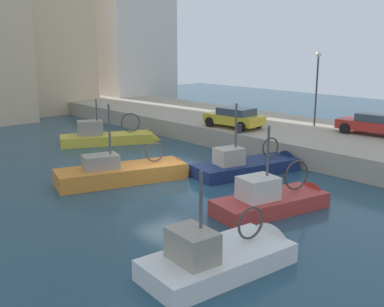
{
  "coord_description": "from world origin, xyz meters",
  "views": [
    {
      "loc": [
        -13.46,
        -16.63,
        6.6
      ],
      "look_at": [
        1.67,
        0.03,
        1.2
      ],
      "focal_mm": 43.47,
      "sensor_mm": 36.0,
      "label": 1
    }
  ],
  "objects_px": {
    "fishing_boat_orange": "(129,179)",
    "mooring_bollard_mid": "(239,129)",
    "fishing_boat_navy": "(252,170)",
    "parked_car_red": "(376,124)",
    "quay_streetlamp": "(317,76)",
    "fishing_boat_red": "(277,206)",
    "fishing_boat_yellow": "(111,141)",
    "parked_car_yellow": "(234,117)",
    "fishing_boat_white": "(229,263)"
  },
  "relations": [
    {
      "from": "fishing_boat_orange",
      "to": "mooring_bollard_mid",
      "type": "bearing_deg",
      "value": 2.73
    },
    {
      "from": "fishing_boat_navy",
      "to": "parked_car_red",
      "type": "relative_size",
      "value": 1.51
    },
    {
      "from": "quay_streetlamp",
      "to": "fishing_boat_red",
      "type": "bearing_deg",
      "value": -152.52
    },
    {
      "from": "fishing_boat_red",
      "to": "fishing_boat_navy",
      "type": "height_order",
      "value": "fishing_boat_navy"
    },
    {
      "from": "fishing_boat_yellow",
      "to": "parked_car_yellow",
      "type": "bearing_deg",
      "value": -47.05
    },
    {
      "from": "fishing_boat_orange",
      "to": "fishing_boat_red",
      "type": "relative_size",
      "value": 1.24
    },
    {
      "from": "fishing_boat_white",
      "to": "fishing_boat_yellow",
      "type": "bearing_deg",
      "value": 68.03
    },
    {
      "from": "fishing_boat_white",
      "to": "fishing_boat_navy",
      "type": "xyz_separation_m",
      "value": [
        8.53,
        6.4,
        -0.01
      ]
    },
    {
      "from": "mooring_bollard_mid",
      "to": "fishing_boat_navy",
      "type": "bearing_deg",
      "value": -129.23
    },
    {
      "from": "fishing_boat_orange",
      "to": "parked_car_yellow",
      "type": "distance_m",
      "value": 10.04
    },
    {
      "from": "parked_car_red",
      "to": "parked_car_yellow",
      "type": "relative_size",
      "value": 1.11
    },
    {
      "from": "parked_car_yellow",
      "to": "mooring_bollard_mid",
      "type": "xyz_separation_m",
      "value": [
        -1.23,
        -1.55,
        -0.4
      ]
    },
    {
      "from": "parked_car_yellow",
      "to": "mooring_bollard_mid",
      "type": "relative_size",
      "value": 7.22
    },
    {
      "from": "fishing_boat_red",
      "to": "mooring_bollard_mid",
      "type": "bearing_deg",
      "value": 51.04
    },
    {
      "from": "fishing_boat_white",
      "to": "parked_car_yellow",
      "type": "xyz_separation_m",
      "value": [
        12.6,
        11.43,
        1.77
      ]
    },
    {
      "from": "fishing_boat_navy",
      "to": "parked_car_yellow",
      "type": "bearing_deg",
      "value": 51.03
    },
    {
      "from": "mooring_bollard_mid",
      "to": "quay_streetlamp",
      "type": "relative_size",
      "value": 0.11
    },
    {
      "from": "fishing_boat_orange",
      "to": "parked_car_red",
      "type": "height_order",
      "value": "fishing_boat_orange"
    },
    {
      "from": "fishing_boat_orange",
      "to": "fishing_boat_yellow",
      "type": "relative_size",
      "value": 1.06
    },
    {
      "from": "fishing_boat_orange",
      "to": "quay_streetlamp",
      "type": "distance_m",
      "value": 14.81
    },
    {
      "from": "parked_car_yellow",
      "to": "quay_streetlamp",
      "type": "xyz_separation_m",
      "value": [
        4.42,
        -3.12,
        2.58
      ]
    },
    {
      "from": "fishing_boat_navy",
      "to": "mooring_bollard_mid",
      "type": "height_order",
      "value": "fishing_boat_navy"
    },
    {
      "from": "fishing_boat_orange",
      "to": "fishing_boat_yellow",
      "type": "bearing_deg",
      "value": 62.68
    },
    {
      "from": "quay_streetlamp",
      "to": "fishing_boat_white",
      "type": "bearing_deg",
      "value": -153.98
    },
    {
      "from": "fishing_boat_red",
      "to": "quay_streetlamp",
      "type": "xyz_separation_m",
      "value": [
        11.94,
        6.21,
        4.32
      ]
    },
    {
      "from": "fishing_boat_yellow",
      "to": "mooring_bollard_mid",
      "type": "xyz_separation_m",
      "value": [
        4.35,
        -7.54,
        1.34
      ]
    },
    {
      "from": "fishing_boat_red",
      "to": "quay_streetlamp",
      "type": "distance_m",
      "value": 14.13
    },
    {
      "from": "fishing_boat_red",
      "to": "parked_car_red",
      "type": "bearing_deg",
      "value": 9.49
    },
    {
      "from": "parked_car_red",
      "to": "mooring_bollard_mid",
      "type": "distance_m",
      "value": 8.09
    },
    {
      "from": "parked_car_yellow",
      "to": "mooring_bollard_mid",
      "type": "distance_m",
      "value": 2.02
    },
    {
      "from": "fishing_boat_orange",
      "to": "fishing_boat_red",
      "type": "height_order",
      "value": "fishing_boat_orange"
    },
    {
      "from": "fishing_boat_red",
      "to": "fishing_boat_yellow",
      "type": "distance_m",
      "value": 15.44
    },
    {
      "from": "fishing_boat_navy",
      "to": "fishing_boat_yellow",
      "type": "bearing_deg",
      "value": 97.78
    },
    {
      "from": "fishing_boat_yellow",
      "to": "mooring_bollard_mid",
      "type": "relative_size",
      "value": 12.38
    },
    {
      "from": "mooring_bollard_mid",
      "to": "quay_streetlamp",
      "type": "xyz_separation_m",
      "value": [
        5.65,
        -1.57,
        2.98
      ]
    },
    {
      "from": "fishing_boat_white",
      "to": "fishing_boat_navy",
      "type": "relative_size",
      "value": 0.84
    },
    {
      "from": "fishing_boat_navy",
      "to": "parked_car_yellow",
      "type": "xyz_separation_m",
      "value": [
        4.07,
        5.03,
        1.78
      ]
    },
    {
      "from": "mooring_bollard_mid",
      "to": "parked_car_yellow",
      "type": "bearing_deg",
      "value": 51.62
    },
    {
      "from": "parked_car_red",
      "to": "fishing_boat_red",
      "type": "bearing_deg",
      "value": -170.51
    },
    {
      "from": "fishing_boat_navy",
      "to": "parked_car_yellow",
      "type": "distance_m",
      "value": 6.71
    },
    {
      "from": "fishing_boat_orange",
      "to": "mooring_bollard_mid",
      "type": "distance_m",
      "value": 8.57
    },
    {
      "from": "fishing_boat_red",
      "to": "fishing_boat_white",
      "type": "relative_size",
      "value": 1.04
    },
    {
      "from": "fishing_boat_orange",
      "to": "parked_car_yellow",
      "type": "xyz_separation_m",
      "value": [
        9.68,
        1.96,
        1.79
      ]
    },
    {
      "from": "fishing_boat_yellow",
      "to": "fishing_boat_navy",
      "type": "bearing_deg",
      "value": -82.22
    },
    {
      "from": "mooring_bollard_mid",
      "to": "fishing_boat_white",
      "type": "bearing_deg",
      "value": -139.03
    },
    {
      "from": "parked_car_red",
      "to": "fishing_boat_yellow",
      "type": "bearing_deg",
      "value": 126.88
    },
    {
      "from": "fishing_boat_orange",
      "to": "fishing_boat_navy",
      "type": "bearing_deg",
      "value": -28.73
    },
    {
      "from": "mooring_bollard_mid",
      "to": "parked_car_red",
      "type": "bearing_deg",
      "value": -45.66
    },
    {
      "from": "fishing_boat_yellow",
      "to": "parked_car_yellow",
      "type": "distance_m",
      "value": 8.37
    },
    {
      "from": "fishing_boat_red",
      "to": "fishing_boat_yellow",
      "type": "relative_size",
      "value": 0.85
    }
  ]
}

